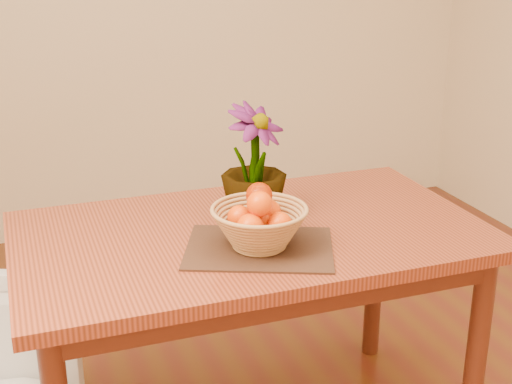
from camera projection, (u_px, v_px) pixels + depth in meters
name	position (u px, v px, depth m)	size (l,w,h in m)	color
table	(251.00, 256.00, 2.17)	(1.40, 0.80, 0.75)	maroon
placemat	(259.00, 248.00, 2.00)	(0.41, 0.31, 0.01)	#392114
wicker_basket	(259.00, 229.00, 1.98)	(0.27, 0.27, 0.11)	#AE7348
orange_pile	(259.00, 211.00, 1.97)	(0.16, 0.16, 0.13)	#F25D03
potted_plant	(254.00, 164.00, 2.16)	(0.20, 0.20, 0.36)	#154814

